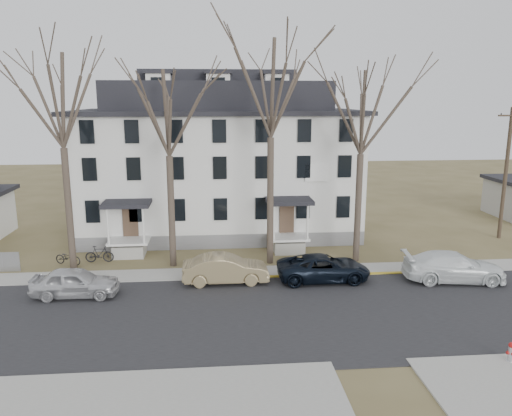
{
  "coord_description": "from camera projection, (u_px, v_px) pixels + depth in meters",
  "views": [
    {
      "loc": [
        -2.42,
        -19.82,
        10.09
      ],
      "look_at": [
        0.05,
        9.0,
        3.71
      ],
      "focal_mm": 35.0,
      "sensor_mm": 36.0,
      "label": 1
    }
  ],
  "objects": [
    {
      "name": "ground",
      "position": [
        272.0,
        336.0,
        21.66
      ],
      "size": [
        120.0,
        120.0,
        0.0
      ],
      "primitive_type": "plane",
      "color": "brown",
      "rests_on": "ground"
    },
    {
      "name": "main_road",
      "position": [
        268.0,
        316.0,
        23.6
      ],
      "size": [
        120.0,
        10.0,
        0.04
      ],
      "primitive_type": "cube",
      "color": "#27272A",
      "rests_on": "ground"
    },
    {
      "name": "far_sidewalk",
      "position": [
        257.0,
        273.0,
        29.44
      ],
      "size": [
        120.0,
        2.0,
        0.08
      ],
      "primitive_type": "cube",
      "color": "#A09F97",
      "rests_on": "ground"
    },
    {
      "name": "yellow_curb",
      "position": [
        343.0,
        276.0,
        28.98
      ],
      "size": [
        14.0,
        0.25,
        0.06
      ],
      "primitive_type": "cube",
      "color": "gold",
      "rests_on": "ground"
    },
    {
      "name": "boarding_house",
      "position": [
        219.0,
        162.0,
        37.8
      ],
      "size": [
        20.8,
        12.36,
        12.05
      ],
      "color": "slate",
      "rests_on": "ground"
    },
    {
      "name": "tree_far_left",
      "position": [
        59.0,
        94.0,
        28.04
      ],
      "size": [
        8.4,
        8.4,
        13.72
      ],
      "color": "#473B31",
      "rests_on": "ground"
    },
    {
      "name": "tree_mid_left",
      "position": [
        167.0,
        107.0,
        28.7
      ],
      "size": [
        7.8,
        7.8,
        12.74
      ],
      "color": "#473B31",
      "rests_on": "ground"
    },
    {
      "name": "tree_center",
      "position": [
        271.0,
        81.0,
        28.89
      ],
      "size": [
        9.0,
        9.0,
        14.7
      ],
      "color": "#473B31",
      "rests_on": "ground"
    },
    {
      "name": "tree_mid_right",
      "position": [
        363.0,
        107.0,
        29.66
      ],
      "size": [
        7.8,
        7.8,
        12.74
      ],
      "color": "#473B31",
      "rests_on": "ground"
    },
    {
      "name": "utility_pole_far",
      "position": [
        506.0,
        172.0,
        35.77
      ],
      "size": [
        2.0,
        0.28,
        9.5
      ],
      "color": "#3D3023",
      "rests_on": "ground"
    },
    {
      "name": "car_silver",
      "position": [
        75.0,
        283.0,
        25.74
      ],
      "size": [
        4.49,
        1.91,
        1.51
      ],
      "primitive_type": "imported",
      "rotation": [
        0.0,
        0.0,
        1.54
      ],
      "color": "silver",
      "rests_on": "ground"
    },
    {
      "name": "car_tan",
      "position": [
        226.0,
        270.0,
        27.67
      ],
      "size": [
        4.78,
        1.71,
        1.57
      ],
      "primitive_type": "imported",
      "rotation": [
        0.0,
        0.0,
        1.58
      ],
      "color": "#8D7B55",
      "rests_on": "ground"
    },
    {
      "name": "car_navy",
      "position": [
        323.0,
        268.0,
        28.04
      ],
      "size": [
        5.22,
        2.43,
        1.45
      ],
      "primitive_type": "imported",
      "rotation": [
        0.0,
        0.0,
        1.58
      ],
      "color": "black",
      "rests_on": "ground"
    },
    {
      "name": "car_white",
      "position": [
        454.0,
        267.0,
        27.95
      ],
      "size": [
        5.82,
        2.94,
        1.62
      ],
      "primitive_type": "imported",
      "rotation": [
        0.0,
        0.0,
        1.45
      ],
      "color": "white",
      "rests_on": "ground"
    },
    {
      "name": "bicycle_left",
      "position": [
        68.0,
        258.0,
        30.72
      ],
      "size": [
        1.85,
        1.2,
        0.92
      ],
      "primitive_type": "imported",
      "rotation": [
        0.0,
        0.0,
        1.2
      ],
      "color": "black",
      "rests_on": "ground"
    },
    {
      "name": "bicycle_right",
      "position": [
        99.0,
        255.0,
        31.14
      ],
      "size": [
        1.76,
        0.52,
        1.05
      ],
      "primitive_type": "imported",
      "rotation": [
        0.0,
        0.0,
        1.56
      ],
      "color": "black",
      "rests_on": "ground"
    },
    {
      "name": "fire_hydrant",
      "position": [
        511.0,
        352.0,
        19.37
      ],
      "size": [
        0.35,
        0.33,
        0.85
      ],
      "color": "#B7B7BA",
      "rests_on": "ground"
    }
  ]
}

